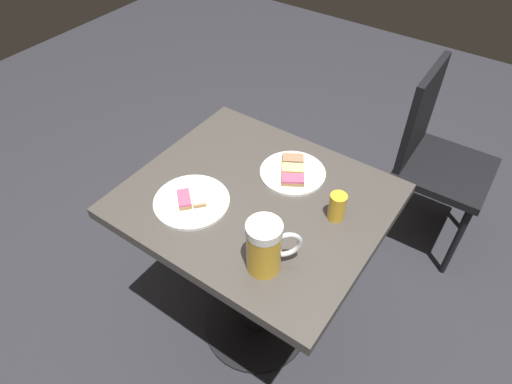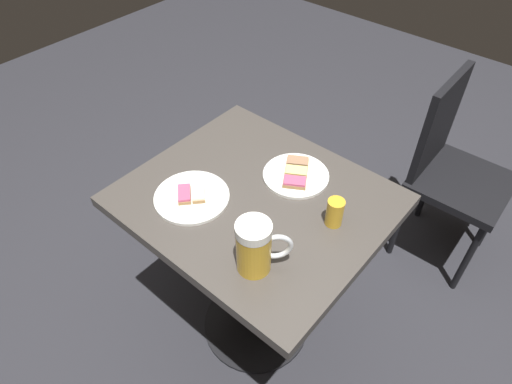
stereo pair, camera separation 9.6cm
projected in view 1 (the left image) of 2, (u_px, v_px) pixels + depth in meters
ground_plane at (256, 323)px, 1.92m from camera, size 6.00×6.00×0.00m
cafe_table at (256, 234)px, 1.50m from camera, size 0.67×0.77×0.77m
plate_near at (293, 172)px, 1.45m from camera, size 0.21×0.21×0.03m
plate_far at (192, 201)px, 1.35m from camera, size 0.23×0.23×0.03m
beer_mug at (266, 247)px, 1.13m from camera, size 0.13×0.12×0.16m
beer_glass_small at (337, 207)px, 1.29m from camera, size 0.05×0.05×0.09m
cafe_chair at (434, 153)px, 1.95m from camera, size 0.39×0.39×0.88m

